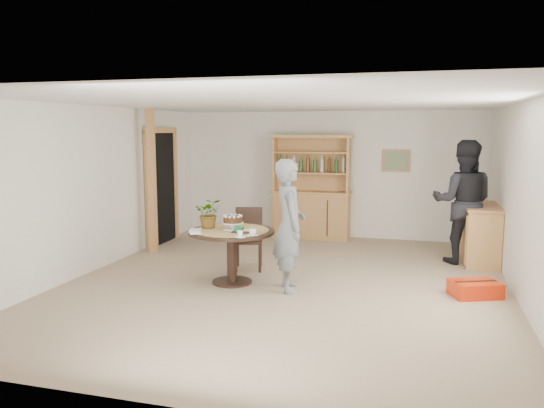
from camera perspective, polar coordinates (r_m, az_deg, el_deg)
The scene contains 17 objects.
ground at distance 7.53m, azimuth 1.52°, elevation -8.51°, with size 7.00×7.00×0.00m, color #9D876B.
room_shell at distance 7.24m, azimuth 1.61°, elevation 4.83°, with size 6.04×7.04×2.52m.
doorway at distance 10.21m, azimuth -11.82°, elevation 2.02°, with size 0.13×1.10×2.18m.
pine_post at distance 9.38m, azimuth -12.81°, elevation 2.36°, with size 0.12×0.12×2.50m, color tan.
hutch at distance 10.55m, azimuth 4.26°, elevation 0.07°, with size 1.62×0.54×2.04m.
sideboard at distance 9.21m, azimuth 21.53°, elevation -2.99°, with size 0.54×1.26×0.94m.
dining_table at distance 7.43m, azimuth -4.36°, elevation -3.96°, with size 1.20×1.20×0.76m.
dining_chair at distance 8.21m, azimuth -2.52°, elevation -3.28°, with size 0.52×0.52×0.95m.
birthday_cake at distance 7.42m, azimuth -4.25°, elevation -1.78°, with size 0.30×0.30×0.20m.
flower_vase at distance 7.53m, azimuth -6.76°, elevation -0.99°, with size 0.38×0.33×0.42m, color #3F7233.
gift_tray at distance 7.20m, azimuth -3.11°, elevation -2.85°, with size 0.30×0.20×0.08m.
coffee_cup_a at distance 7.00m, azimuth -2.08°, elevation -3.05°, with size 0.15×0.15×0.09m.
coffee_cup_b at distance 6.88m, azimuth -3.46°, elevation -3.30°, with size 0.15×0.15×0.08m.
napkins at distance 7.26m, azimuth -8.27°, elevation -2.92°, with size 0.24×0.33×0.03m.
teen_boy at distance 7.03m, azimuth 1.86°, elevation -2.30°, with size 0.64×0.42×1.76m, color slate.
adult_person at distance 9.01m, azimuth 19.85°, elevation 0.20°, with size 0.96×0.75×1.98m, color black.
red_suitcase at distance 7.41m, azimuth 21.01°, elevation -8.52°, with size 0.71×0.60×0.21m.
Camera 1 is at (1.76, -7.00, 2.14)m, focal length 35.00 mm.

